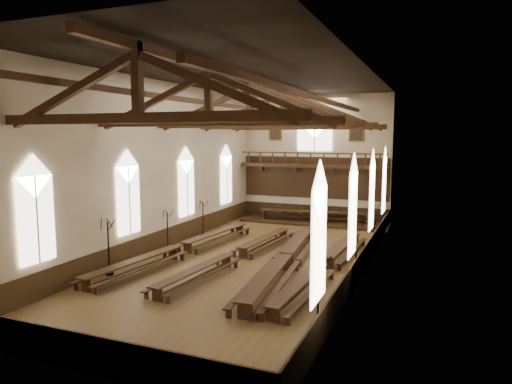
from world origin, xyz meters
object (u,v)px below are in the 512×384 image
(refectory_row_c, at_px, (285,257))
(candelabrum_left_far, at_px, (203,225))
(dais, at_px, (314,222))
(candelabrum_left_mid, at_px, (168,238))
(refectory_row_b, at_px, (235,254))
(candelabrum_left_near, at_px, (109,258))
(refectory_row_d, at_px, (325,264))
(candelabrum_right_far, at_px, (374,229))
(refectory_row_a, at_px, (181,247))
(high_table, at_px, (314,213))
(candelabrum_right_near, at_px, (318,307))
(candelabrum_right_mid, at_px, (356,255))

(refectory_row_c, xyz_separation_m, candelabrum_left_far, (-7.66, 5.27, 0.17))
(dais, relative_size, candelabrum_left_mid, 4.67)
(refectory_row_b, xyz_separation_m, candelabrum_left_near, (-4.85, -4.31, 0.37))
(refectory_row_d, xyz_separation_m, candelabrum_right_far, (1.31, 8.20, 0.27))
(refectory_row_a, xyz_separation_m, refectory_row_c, (6.19, 0.07, 0.04))
(refectory_row_d, distance_m, high_table, 12.95)
(refectory_row_c, bearing_deg, dais, 97.71)
(candelabrum_right_near, bearing_deg, refectory_row_b, 132.95)
(refectory_row_c, relative_size, dais, 1.29)
(refectory_row_c, relative_size, candelabrum_right_far, 5.79)
(candelabrum_left_near, xyz_separation_m, candelabrum_right_far, (11.10, 12.37, -0.08))
(refectory_row_d, distance_m, candelabrum_left_mid, 9.85)
(candelabrum_right_mid, bearing_deg, dais, 114.63)
(high_table, distance_m, candelabrum_left_near, 17.61)
(refectory_row_d, bearing_deg, high_table, 106.97)
(candelabrum_left_near, relative_size, candelabrum_right_mid, 1.18)
(candelabrum_left_near, distance_m, candelabrum_left_far, 9.64)
(candelabrum_left_mid, height_order, candelabrum_right_mid, candelabrum_left_mid)
(candelabrum_left_far, height_order, candelabrum_right_near, candelabrum_right_near)
(refectory_row_d, bearing_deg, dais, 106.97)
(dais, relative_size, candelabrum_left_far, 4.69)
(refectory_row_d, height_order, candelabrum_right_near, candelabrum_right_near)
(refectory_row_d, height_order, candelabrum_right_far, candelabrum_right_far)
(refectory_row_c, height_order, candelabrum_right_far, candelabrum_right_far)
(high_table, distance_m, candelabrum_left_mid, 12.82)
(candelabrum_left_near, distance_m, candelabrum_right_near, 11.36)
(candelabrum_right_far, bearing_deg, candelabrum_left_mid, -147.25)
(refectory_row_d, distance_m, candelabrum_left_far, 11.21)
(refectory_row_c, bearing_deg, candelabrum_right_mid, 17.49)
(candelabrum_right_near, bearing_deg, candelabrum_left_far, 132.67)
(candelabrum_left_mid, bearing_deg, candelabrum_right_near, -34.51)
(refectory_row_a, relative_size, refectory_row_c, 0.97)
(refectory_row_d, xyz_separation_m, high_table, (-3.78, 12.38, 0.37))
(refectory_row_a, height_order, dais, refectory_row_a)
(candelabrum_right_far, bearing_deg, candelabrum_left_far, -166.19)
(candelabrum_right_mid, bearing_deg, refectory_row_b, -169.63)
(refectory_row_b, bearing_deg, refectory_row_c, 1.20)
(dais, bearing_deg, candelabrum_right_near, -74.97)
(candelabrum_left_mid, distance_m, candelabrum_right_near, 13.47)
(refectory_row_c, bearing_deg, candelabrum_right_near, -63.07)
(candelabrum_left_far, bearing_deg, candelabrum_left_mid, -90.00)
(candelabrum_left_near, distance_m, candelabrum_left_mid, 5.23)
(candelabrum_right_near, relative_size, candelabrum_right_mid, 1.14)
(refectory_row_c, distance_m, candelabrum_right_far, 8.71)
(candelabrum_left_near, bearing_deg, candelabrum_left_far, 90.00)
(dais, height_order, candelabrum_right_near, candelabrum_right_near)
(refectory_row_a, height_order, candelabrum_right_far, candelabrum_right_far)
(candelabrum_right_near, bearing_deg, refectory_row_a, 145.18)
(candelabrum_right_near, distance_m, candelabrum_right_far, 14.77)
(refectory_row_a, relative_size, candelabrum_right_far, 5.59)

